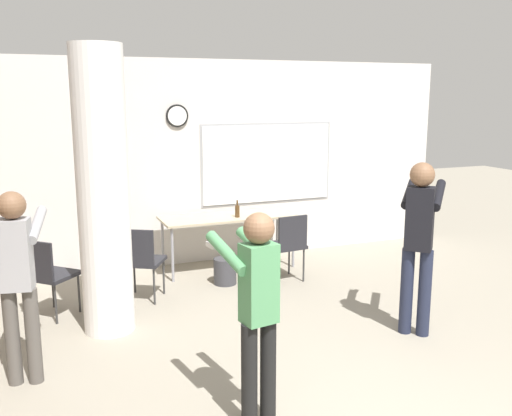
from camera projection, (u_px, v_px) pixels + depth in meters
name	position (u px, v px, depth m)	size (l,w,h in m)	color
wall_back	(188.00, 163.00, 7.83)	(8.00, 0.15, 2.80)	silver
support_pillar	(103.00, 193.00, 5.49)	(0.50, 0.50, 2.80)	white
folding_table	(228.00, 219.00, 7.64)	(1.80, 0.66, 0.73)	tan
bottle_on_table	(237.00, 211.00, 7.52)	(0.06, 0.06, 0.23)	#4C3319
waste_bin	(225.00, 271.00, 7.12)	(0.28, 0.28, 0.33)	#38383D
chair_near_pillar	(47.00, 272.00, 5.97)	(0.62, 0.62, 0.87)	#232328
chair_table_left	(141.00, 258.00, 6.47)	(0.60, 0.60, 0.87)	#232328
chair_table_right	(287.00, 242.00, 7.14)	(0.48, 0.48, 0.87)	#232328
person_watching_back	(18.00, 272.00, 4.54)	(0.44, 0.62, 1.60)	#514C47
person_playing_side	(419.00, 235.00, 5.49)	(0.65, 0.66, 1.71)	#1E2338
person_playing_front	(257.00, 303.00, 3.94)	(0.41, 0.60, 1.56)	black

